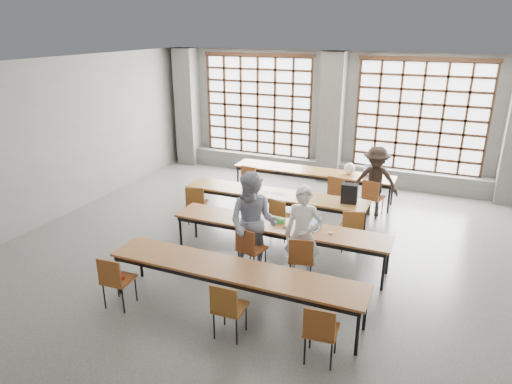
# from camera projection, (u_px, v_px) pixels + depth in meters

# --- Properties ---
(floor) EXTENTS (11.00, 11.00, 0.00)m
(floor) POSITION_uv_depth(u_px,v_px,m) (258.00, 262.00, 8.44)
(floor) COLOR #50504E
(floor) RESTS_ON ground
(ceiling) EXTENTS (11.00, 11.00, 0.00)m
(ceiling) POSITION_uv_depth(u_px,v_px,m) (258.00, 67.00, 7.23)
(ceiling) COLOR silver
(ceiling) RESTS_ON floor
(wall_back) EXTENTS (10.00, 0.00, 10.00)m
(wall_back) POSITION_uv_depth(u_px,v_px,m) (334.00, 117.00, 12.59)
(wall_back) COLOR #62625F
(wall_back) RESTS_ON floor
(wall_left) EXTENTS (0.00, 11.00, 11.00)m
(wall_left) POSITION_uv_depth(u_px,v_px,m) (40.00, 144.00, 9.65)
(wall_left) COLOR #62625F
(wall_left) RESTS_ON floor
(column_left) EXTENTS (0.60, 0.55, 3.50)m
(column_left) POSITION_uv_depth(u_px,v_px,m) (188.00, 107.00, 13.99)
(column_left) COLOR #535351
(column_left) RESTS_ON floor
(column_mid) EXTENTS (0.60, 0.55, 3.50)m
(column_mid) POSITION_uv_depth(u_px,v_px,m) (332.00, 118.00, 12.35)
(column_mid) COLOR #535351
(column_mid) RESTS_ON floor
(window_left) EXTENTS (3.32, 0.12, 3.00)m
(window_left) POSITION_uv_depth(u_px,v_px,m) (258.00, 106.00, 13.29)
(window_left) COLOR white
(window_left) RESTS_ON wall_back
(window_right) EXTENTS (3.32, 0.12, 3.00)m
(window_right) POSITION_uv_depth(u_px,v_px,m) (420.00, 118.00, 11.66)
(window_right) COLOR white
(window_right) RESTS_ON wall_back
(sill_ledge) EXTENTS (9.80, 0.35, 0.50)m
(sill_ledge) POSITION_uv_depth(u_px,v_px,m) (329.00, 170.00, 12.94)
(sill_ledge) COLOR #535351
(sill_ledge) RESTS_ON floor
(desk_row_a) EXTENTS (4.00, 0.70, 0.73)m
(desk_row_a) POSITION_uv_depth(u_px,v_px,m) (313.00, 173.00, 11.35)
(desk_row_a) COLOR brown
(desk_row_a) RESTS_ON floor
(desk_row_b) EXTENTS (4.00, 0.70, 0.73)m
(desk_row_b) POSITION_uv_depth(u_px,v_px,m) (274.00, 196.00, 9.83)
(desk_row_b) COLOR brown
(desk_row_b) RESTS_ON floor
(desk_row_c) EXTENTS (4.00, 0.70, 0.73)m
(desk_row_c) POSITION_uv_depth(u_px,v_px,m) (279.00, 228.00, 8.27)
(desk_row_c) COLOR brown
(desk_row_c) RESTS_ON floor
(desk_row_d) EXTENTS (4.00, 0.70, 0.73)m
(desk_row_d) POSITION_uv_depth(u_px,v_px,m) (234.00, 272.00, 6.79)
(desk_row_d) COLOR brown
(desk_row_d) RESTS_ON floor
(chair_back_left) EXTENTS (0.45, 0.46, 0.88)m
(chair_back_left) POSITION_uv_depth(u_px,v_px,m) (251.00, 178.00, 11.36)
(chair_back_left) COLOR brown
(chair_back_left) RESTS_ON floor
(chair_back_mid) EXTENTS (0.49, 0.49, 0.88)m
(chair_back_mid) POSITION_uv_depth(u_px,v_px,m) (337.00, 190.00, 10.56)
(chair_back_mid) COLOR brown
(chair_back_mid) RESTS_ON floor
(chair_back_right) EXTENTS (0.51, 0.52, 0.88)m
(chair_back_right) POSITION_uv_depth(u_px,v_px,m) (372.00, 194.00, 10.28)
(chair_back_right) COLOR brown
(chair_back_right) RESTS_ON floor
(chair_mid_left) EXTENTS (0.53, 0.53, 0.88)m
(chair_mid_left) POSITION_uv_depth(u_px,v_px,m) (196.00, 201.00, 9.91)
(chair_mid_left) COLOR brown
(chair_mid_left) RESTS_ON floor
(chair_mid_centre) EXTENTS (0.52, 0.52, 0.88)m
(chair_mid_centre) POSITION_uv_depth(u_px,v_px,m) (281.00, 214.00, 9.20)
(chair_mid_centre) COLOR brown
(chair_mid_centre) RESTS_ON floor
(chair_mid_right) EXTENTS (0.52, 0.52, 0.88)m
(chair_mid_right) POSITION_uv_depth(u_px,v_px,m) (352.00, 226.00, 8.67)
(chair_mid_right) COLOR brown
(chair_mid_right) RESTS_ON floor
(chair_front_left) EXTENTS (0.51, 0.51, 0.88)m
(chair_front_left) POSITION_uv_depth(u_px,v_px,m) (249.00, 246.00, 7.89)
(chair_front_left) COLOR maroon
(chair_front_left) RESTS_ON floor
(chair_front_right) EXTENTS (0.51, 0.52, 0.88)m
(chair_front_right) POSITION_uv_depth(u_px,v_px,m) (301.00, 256.00, 7.55)
(chair_front_right) COLOR brown
(chair_front_right) RESTS_ON floor
(chair_near_left) EXTENTS (0.44, 0.45, 0.88)m
(chair_near_left) POSITION_uv_depth(u_px,v_px,m) (115.00, 277.00, 6.91)
(chair_near_left) COLOR brown
(chair_near_left) RESTS_ON floor
(chair_near_mid) EXTENTS (0.43, 0.44, 0.88)m
(chair_near_mid) POSITION_uv_depth(u_px,v_px,m) (227.00, 305.00, 6.22)
(chair_near_mid) COLOR brown
(chair_near_mid) RESTS_ON floor
(chair_near_right) EXTENTS (0.45, 0.46, 0.88)m
(chair_near_right) POSITION_uv_depth(u_px,v_px,m) (320.00, 328.00, 5.74)
(chair_near_right) COLOR brown
(chair_near_right) RESTS_ON floor
(student_male) EXTENTS (0.65, 0.46, 1.70)m
(student_male) POSITION_uv_depth(u_px,v_px,m) (303.00, 235.00, 7.56)
(student_male) COLOR white
(student_male) RESTS_ON floor
(student_female) EXTENTS (0.95, 0.77, 1.82)m
(student_female) POSITION_uv_depth(u_px,v_px,m) (253.00, 223.00, 7.86)
(student_female) COLOR #19244B
(student_female) RESTS_ON floor
(student_back) EXTENTS (1.11, 0.73, 1.62)m
(student_back) POSITION_uv_depth(u_px,v_px,m) (375.00, 181.00, 10.28)
(student_back) COLOR black
(student_back) RESTS_ON floor
(laptop_front) EXTENTS (0.42, 0.38, 0.26)m
(laptop_front) POSITION_uv_depth(u_px,v_px,m) (311.00, 224.00, 8.12)
(laptop_front) COLOR #ADADB2
(laptop_front) RESTS_ON desk_row_c
(laptop_back) EXTENTS (0.41, 0.37, 0.26)m
(laptop_back) POSITION_uv_depth(u_px,v_px,m) (369.00, 173.00, 10.90)
(laptop_back) COLOR silver
(laptop_back) RESTS_ON desk_row_a
(mouse) EXTENTS (0.11, 0.10, 0.04)m
(mouse) POSITION_uv_depth(u_px,v_px,m) (330.00, 233.00, 7.88)
(mouse) COLOR silver
(mouse) RESTS_ON desk_row_c
(green_box) EXTENTS (0.25, 0.10, 0.09)m
(green_box) POSITION_uv_depth(u_px,v_px,m) (278.00, 220.00, 8.32)
(green_box) COLOR green
(green_box) RESTS_ON desk_row_c
(phone) EXTENTS (0.14, 0.09, 0.01)m
(phone) POSITION_uv_depth(u_px,v_px,m) (287.00, 228.00, 8.09)
(phone) COLOR black
(phone) RESTS_ON desk_row_c
(paper_sheet_a) EXTENTS (0.36, 0.33, 0.00)m
(paper_sheet_a) POSITION_uv_depth(u_px,v_px,m) (250.00, 189.00, 10.07)
(paper_sheet_a) COLOR white
(paper_sheet_a) RESTS_ON desk_row_b
(paper_sheet_b) EXTENTS (0.33, 0.26, 0.00)m
(paper_sheet_b) POSITION_uv_depth(u_px,v_px,m) (260.00, 192.00, 9.87)
(paper_sheet_b) COLOR white
(paper_sheet_b) RESTS_ON desk_row_b
(paper_sheet_c) EXTENTS (0.34, 0.27, 0.00)m
(paper_sheet_c) POSITION_uv_depth(u_px,v_px,m) (279.00, 194.00, 9.77)
(paper_sheet_c) COLOR silver
(paper_sheet_c) RESTS_ON desk_row_b
(backpack) EXTENTS (0.33, 0.22, 0.40)m
(backpack) POSITION_uv_depth(u_px,v_px,m) (349.00, 193.00, 9.20)
(backpack) COLOR black
(backpack) RESTS_ON desk_row_b
(plastic_bag) EXTENTS (0.31, 0.28, 0.29)m
(plastic_bag) POSITION_uv_depth(u_px,v_px,m) (349.00, 169.00, 10.99)
(plastic_bag) COLOR white
(plastic_bag) RESTS_ON desk_row_a
(red_pouch) EXTENTS (0.21, 0.13, 0.06)m
(red_pouch) POSITION_uv_depth(u_px,v_px,m) (118.00, 277.00, 6.99)
(red_pouch) COLOR #A72014
(red_pouch) RESTS_ON chair_near_left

